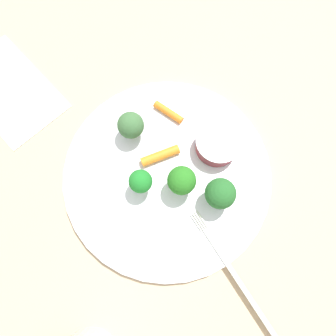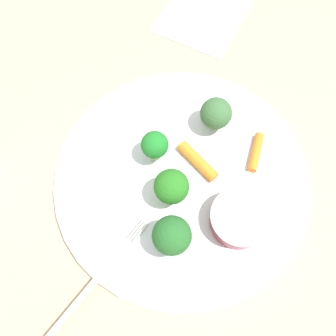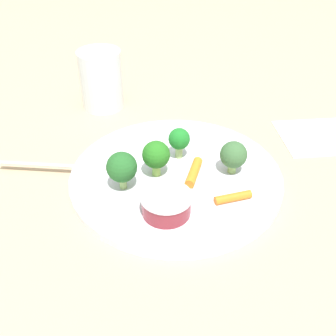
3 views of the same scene
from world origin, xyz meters
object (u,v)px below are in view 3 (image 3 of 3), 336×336
Objects in this scene: carrot_stick_1 at (233,197)px; napkin at (336,135)px; broccoli_floret_2 at (233,155)px; drinking_glass at (101,80)px; carrot_stick_0 at (194,172)px; broccoli_floret_3 at (179,140)px; broccoli_floret_0 at (122,167)px; plate at (176,176)px; fork at (65,166)px; sauce_cup at (166,204)px; broccoli_floret_1 at (156,155)px.

carrot_stick_1 is 0.27m from napkin.
drinking_glass reaches higher than broccoli_floret_2.
broccoli_floret_2 is at bearing -176.26° from carrot_stick_0.
napkin is (-0.28, -0.05, -0.04)m from broccoli_floret_3.
broccoli_floret_0 is at bearing 6.58° from broccoli_floret_2.
plate is at bearing 16.82° from napkin.
broccoli_floret_3 is 0.18m from fork.
drinking_glass is (0.09, -0.33, 0.03)m from sauce_cup.
plate is at bearing 114.10° from drinking_glass.
broccoli_floret_3 is at bearing 9.51° from napkin.
broccoli_floret_0 is 0.11m from fork.
carrot_stick_1 is (-0.15, 0.04, -0.03)m from broccoli_floret_0.
plate is 1.58× the size of fork.
carrot_stick_1 is at bearing -172.12° from sauce_cup.
broccoli_floret_1 reaches higher than carrot_stick_0.
broccoli_floret_0 is at bearing 145.90° from fork.
drinking_glass is (-0.05, -0.21, 0.04)m from fork.
plate is 0.09m from sauce_cup.
drinking_glass is at bearing -65.90° from plate.
sauce_cup is 0.13m from broccoli_floret_3.
broccoli_floret_1 reaches higher than carrot_stick_1.
broccoli_floret_0 is at bearing 16.96° from napkin.
sauce_cup is 0.08m from broccoli_floret_1.
fork is 0.22m from drinking_glass.
carrot_stick_1 is 0.25m from fork.
napkin is at bearing 158.55° from drinking_glass.
sauce_cup is at bearing 56.27° from carrot_stick_0.
broccoli_floret_3 is at bearing -133.54° from broccoli_floret_1.
napkin is (-0.40, 0.16, -0.05)m from drinking_glass.
fork is at bearing -34.10° from broccoli_floret_0.
broccoli_floret_0 is 0.05m from broccoli_floret_1.
plate is 0.09m from broccoli_floret_0.
broccoli_floret_1 is at bearing -10.44° from carrot_stick_0.
drinking_glass is at bearing -104.38° from fork.
fork is (0.09, -0.06, -0.03)m from broccoli_floret_0.
fork is (0.16, -0.03, 0.01)m from plate.
fork reaches higher than napkin.
napkin is at bearing -144.77° from carrot_stick_1.
drinking_glass is at bearing -75.22° from sauce_cup.
broccoli_floret_2 is 0.98× the size of carrot_stick_1.
broccoli_floret_1 reaches higher than sauce_cup.
carrot_stick_0 is 0.28m from napkin.
broccoli_floret_1 reaches higher than fork.
broccoli_floret_0 is 1.11× the size of carrot_stick_1.
fork is at bearing -39.47° from sauce_cup.
broccoli_floret_3 reaches higher than carrot_stick_1.
carrot_stick_0 is at bearing -123.73° from sauce_cup.
sauce_cup is (0.02, 0.08, 0.02)m from plate.
carrot_stick_1 is at bearing 144.51° from broccoli_floret_1.
broccoli_floret_0 reaches higher than napkin.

